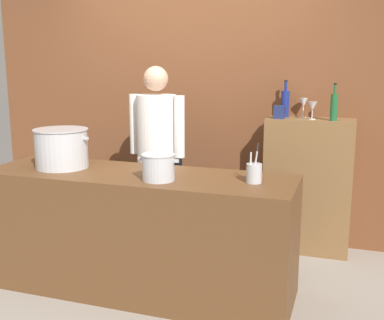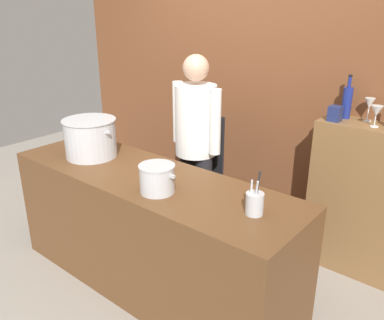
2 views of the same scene
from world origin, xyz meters
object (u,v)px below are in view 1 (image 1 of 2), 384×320
object	(u,v)px
chef	(157,148)
spice_tin_navy	(279,112)
wine_bottle_cobalt	(285,103)
utensil_crock	(254,173)
wine_glass_tall	(312,107)
stockpot_small	(158,167)
wine_glass_short	(303,103)
wine_bottle_green	(334,107)
stockpot_large	(61,148)

from	to	relation	value
chef	spice_tin_navy	bearing A→B (deg)	-149.34
wine_bottle_cobalt	spice_tin_navy	world-z (taller)	wine_bottle_cobalt
chef	wine_bottle_cobalt	distance (m)	1.21
utensil_crock	wine_bottle_cobalt	size ratio (longest dim) A/B	0.83
spice_tin_navy	wine_glass_tall	bearing A→B (deg)	6.56
stockpot_small	chef	bearing A→B (deg)	113.27
wine_glass_short	wine_bottle_cobalt	bearing A→B (deg)	-173.78
wine_bottle_green	wine_glass_tall	xyz separation A→B (m)	(-0.18, 0.04, -0.01)
stockpot_small	wine_glass_short	bearing A→B (deg)	60.15
wine_glass_tall	wine_glass_short	bearing A→B (deg)	126.29
wine_glass_tall	spice_tin_navy	xyz separation A→B (m)	(-0.28, -0.03, -0.05)
stockpot_small	wine_bottle_green	distance (m)	1.68
stockpot_small	wine_bottle_green	bearing A→B (deg)	49.19
stockpot_small	wine_glass_tall	distance (m)	1.61
stockpot_small	wine_bottle_cobalt	bearing A→B (deg)	64.99
stockpot_large	spice_tin_navy	distance (m)	1.86
wine_bottle_green	wine_glass_short	bearing A→B (deg)	148.40
wine_glass_tall	wine_bottle_green	bearing A→B (deg)	-13.86
stockpot_small	spice_tin_navy	distance (m)	1.43
wine_glass_tall	stockpot_large	bearing A→B (deg)	-146.66
chef	wine_bottle_green	bearing A→B (deg)	-156.73
utensil_crock	stockpot_small	bearing A→B (deg)	-167.68
stockpot_small	wine_glass_short	size ratio (longest dim) A/B	1.70
wine_glass_short	spice_tin_navy	bearing A→B (deg)	-141.18
utensil_crock	wine_glass_short	bearing A→B (deg)	82.00
stockpot_small	wine_bottle_green	world-z (taller)	wine_bottle_green
utensil_crock	stockpot_large	bearing A→B (deg)	179.97
wine_glass_tall	wine_bottle_cobalt	bearing A→B (deg)	157.45
utensil_crock	spice_tin_navy	bearing A→B (deg)	90.52
spice_tin_navy	wine_glass_short	bearing A→B (deg)	38.82
wine_bottle_cobalt	wine_bottle_green	bearing A→B (deg)	-19.01
spice_tin_navy	wine_bottle_cobalt	bearing A→B (deg)	77.57
chef	spice_tin_navy	xyz separation A→B (m)	(0.98, 0.42, 0.30)
stockpot_large	wine_glass_tall	bearing A→B (deg)	33.34
utensil_crock	wine_glass_tall	world-z (taller)	wine_glass_tall
stockpot_small	utensil_crock	bearing A→B (deg)	12.32
wine_bottle_green	wine_glass_tall	size ratio (longest dim) A/B	2.06
stockpot_small	wine_glass_tall	world-z (taller)	wine_glass_tall
utensil_crock	wine_glass_tall	bearing A→B (deg)	76.95
wine_glass_short	stockpot_small	bearing A→B (deg)	-119.85
wine_bottle_cobalt	wine_glass_short	distance (m)	0.16
stockpot_small	utensil_crock	xyz separation A→B (m)	(0.63, 0.14, -0.02)
chef	spice_tin_navy	size ratio (longest dim) A/B	14.70
wine_glass_tall	spice_tin_navy	distance (m)	0.28
chef	stockpot_small	bearing A→B (deg)	120.56
spice_tin_navy	wine_bottle_green	bearing A→B (deg)	-1.53
wine_bottle_green	spice_tin_navy	xyz separation A→B (m)	(-0.46, 0.01, -0.06)
wine_bottle_cobalt	wine_glass_tall	xyz separation A→B (m)	(0.25, -0.10, -0.02)
chef	utensil_crock	size ratio (longest dim) A/B	6.12
stockpot_small	wine_bottle_green	size ratio (longest dim) A/B	0.94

